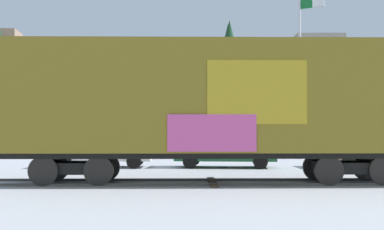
{
  "coord_description": "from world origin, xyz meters",
  "views": [
    {
      "loc": [
        -2.27,
        -15.62,
        1.74
      ],
      "look_at": [
        -1.79,
        2.62,
        2.28
      ],
      "focal_mm": 45.18,
      "sensor_mm": 36.0,
      "label": 1
    }
  ],
  "objects": [
    {
      "name": "hillside",
      "position": [
        0.09,
        64.31,
        6.08
      ],
      "size": [
        130.24,
        43.02,
        17.01
      ],
      "color": "gray",
      "rests_on": "ground_plane"
    },
    {
      "name": "parked_car_green",
      "position": [
        -0.2,
        6.43,
        0.88
      ],
      "size": [
        4.72,
        2.26,
        1.72
      ],
      "color": "#1E5933",
      "rests_on": "ground_plane"
    },
    {
      "name": "flagpole",
      "position": [
        4.96,
        12.08,
        6.01
      ],
      "size": [
        1.33,
        0.83,
        9.73
      ],
      "color": "silver",
      "rests_on": "ground_plane"
    },
    {
      "name": "freight_car",
      "position": [
        -1.18,
        -0.0,
        2.67
      ],
      "size": [
        13.44,
        3.01,
        4.72
      ],
      "color": "olive",
      "rests_on": "ground_plane"
    },
    {
      "name": "parked_car_white",
      "position": [
        -5.88,
        6.61,
        0.81
      ],
      "size": [
        4.49,
        1.89,
        1.63
      ],
      "color": "silver",
      "rests_on": "ground_plane"
    },
    {
      "name": "ground_plane",
      "position": [
        0.0,
        0.0,
        0.0
      ],
      "size": [
        260.0,
        260.0,
        0.0
      ],
      "primitive_type": "plane",
      "color": "#B2B5BC"
    },
    {
      "name": "parked_car_tan",
      "position": [
        6.65,
        6.25,
        0.86
      ],
      "size": [
        4.66,
        2.01,
        1.67
      ],
      "color": "#9E8966",
      "rests_on": "ground_plane"
    },
    {
      "name": "track",
      "position": [
        -2.08,
        0.01,
        0.04
      ],
      "size": [
        60.01,
        2.81,
        0.08
      ],
      "color": "#4C4742",
      "rests_on": "ground_plane"
    }
  ]
}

